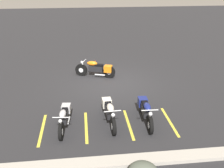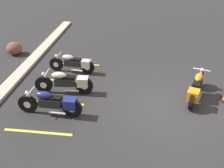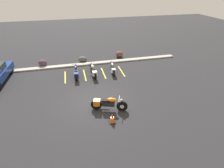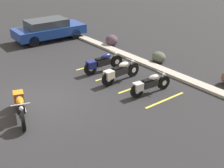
{
  "view_description": "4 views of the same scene",
  "coord_description": "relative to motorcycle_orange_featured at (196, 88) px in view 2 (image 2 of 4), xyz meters",
  "views": [
    {
      "loc": [
        1.36,
        12.28,
        5.28
      ],
      "look_at": [
        0.2,
        2.28,
        0.92
      ],
      "focal_mm": 42.0,
      "sensor_mm": 36.0,
      "label": 1
    },
    {
      "loc": [
        -7.55,
        1.06,
        5.12
      ],
      "look_at": [
        -0.14,
        1.99,
        0.84
      ],
      "focal_mm": 42.0,
      "sensor_mm": 36.0,
      "label": 2
    },
    {
      "loc": [
        -1.03,
        -9.07,
        6.69
      ],
      "look_at": [
        1.35,
        0.85,
        0.71
      ],
      "focal_mm": 28.0,
      "sensor_mm": 36.0,
      "label": 3
    },
    {
      "loc": [
        10.07,
        -4.31,
        5.69
      ],
      "look_at": [
        1.67,
        2.37,
        0.7
      ],
      "focal_mm": 50.0,
      "sensor_mm": 36.0,
      "label": 4
    }
  ],
  "objects": [
    {
      "name": "landscape_rock_1",
      "position": [
        3.03,
        8.14,
        -0.15
      ],
      "size": [
        0.82,
        0.85,
        0.62
      ],
      "primitive_type": "ellipsoid",
      "rotation": [
        0.0,
        0.0,
        2.99
      ],
      "color": "brown",
      "rests_on": "ground"
    },
    {
      "name": "parked_bike_0",
      "position": [
        -1.54,
        4.7,
        -0.01
      ],
      "size": [
        0.6,
        2.14,
        0.84
      ],
      "rotation": [
        0.0,
        0.0,
        1.53
      ],
      "color": "black",
      "rests_on": "ground"
    },
    {
      "name": "parked_bike_1",
      "position": [
        -0.17,
        4.62,
        -0.01
      ],
      "size": [
        0.6,
        2.15,
        0.85
      ],
      "rotation": [
        0.0,
        0.0,
        1.63
      ],
      "color": "black",
      "rests_on": "ground"
    },
    {
      "name": "stall_line_3",
      "position": [
        2.31,
        4.9,
        -0.46
      ],
      "size": [
        0.1,
        2.1,
        0.0
      ],
      "primitive_type": "cube",
      "color": "gold",
      "rests_on": "ground"
    },
    {
      "name": "concrete_curb",
      "position": [
        -0.64,
        7.0,
        -0.4
      ],
      "size": [
        18.0,
        0.5,
        0.12
      ],
      "primitive_type": "cube",
      "color": "#A8A399",
      "rests_on": "ground"
    },
    {
      "name": "stall_line_1",
      "position": [
        -0.87,
        4.9,
        -0.46
      ],
      "size": [
        0.1,
        2.1,
        0.0
      ],
      "primitive_type": "cube",
      "color": "gold",
      "rests_on": "ground"
    },
    {
      "name": "stall_line_0",
      "position": [
        -2.45,
        4.9,
        -0.46
      ],
      "size": [
        0.1,
        2.1,
        0.0
      ],
      "primitive_type": "cube",
      "color": "gold",
      "rests_on": "ground"
    },
    {
      "name": "motorcycle_orange_featured",
      "position": [
        0.0,
        0.0,
        0.0
      ],
      "size": [
        2.13,
        0.95,
        0.87
      ],
      "rotation": [
        0.0,
        0.0,
        -0.33
      ],
      "color": "black",
      "rests_on": "ground"
    },
    {
      "name": "parked_bike_2",
      "position": [
        1.5,
        4.78,
        -0.05
      ],
      "size": [
        0.57,
        1.98,
        0.78
      ],
      "rotation": [
        0.0,
        0.0,
        1.48
      ],
      "color": "black",
      "rests_on": "ground"
    },
    {
      "name": "ground",
      "position": [
        -0.64,
        0.89,
        -0.46
      ],
      "size": [
        60.0,
        60.0,
        0.0
      ],
      "primitive_type": "plane",
      "color": "#262628"
    },
    {
      "name": "stall_line_2",
      "position": [
        0.72,
        4.9,
        -0.46
      ],
      "size": [
        0.1,
        2.1,
        0.0
      ],
      "primitive_type": "cube",
      "color": "gold",
      "rests_on": "ground"
    }
  ]
}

